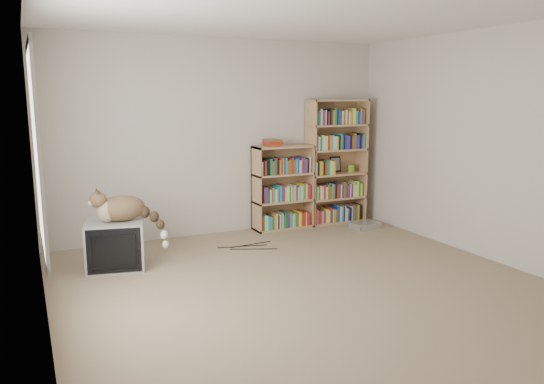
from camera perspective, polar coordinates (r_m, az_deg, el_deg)
name	(u,v)px	position (r m, az deg, el deg)	size (l,w,h in m)	color
floor	(319,295)	(4.92, 5.03, -11.01)	(4.50, 5.00, 0.01)	tan
wall_back	(222,138)	(6.87, -5.40, 5.85)	(4.50, 0.02, 2.50)	beige
wall_left	(38,175)	(3.98, -23.89, 1.66)	(0.02, 5.00, 2.50)	beige
wall_right	(507,148)	(6.07, 23.98, 4.39)	(0.02, 5.00, 2.50)	beige
ceiling	(323,8)	(4.63, 5.55, 19.14)	(4.50, 5.00, 0.02)	white
window	(37,151)	(4.16, -23.96, 4.09)	(0.02, 1.22, 1.52)	white
crt_tv	(115,244)	(5.82, -16.50, -5.41)	(0.67, 0.63, 0.50)	#9F9FA2
cat	(128,212)	(5.68, -15.27, -2.07)	(0.75, 0.53, 0.59)	#392B17
bookcase_tall	(336,165)	(7.51, 6.86, 2.95)	(0.86, 0.30, 1.73)	tan
bookcase_short	(283,191)	(7.15, 1.15, 0.15)	(0.82, 0.30, 1.12)	tan
book_stack	(273,143)	(7.02, 0.09, 5.33)	(0.21, 0.27, 0.09)	#A82316
green_mug	(351,168)	(7.63, 8.44, 2.54)	(0.10, 0.10, 0.11)	#62982B
framed_print	(335,164)	(7.60, 6.82, 2.99)	(0.17, 0.01, 0.22)	black
dvd_player	(365,225)	(7.33, 9.97, -3.55)	(0.37, 0.26, 0.08)	#B6B6BB
wall_outlet	(40,238)	(6.08, -23.68, -4.51)	(0.01, 0.08, 0.13)	silver
floor_cables	(238,252)	(6.18, -3.69, -6.42)	(1.20, 0.70, 0.01)	black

